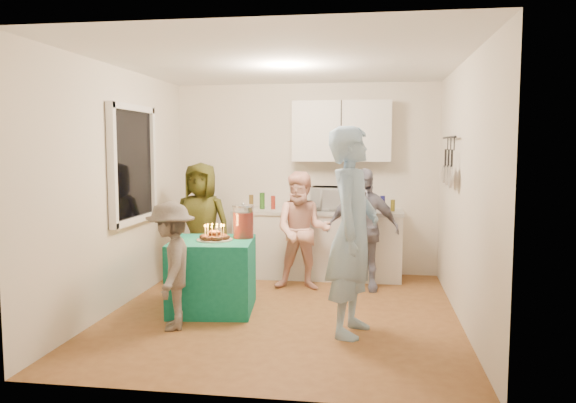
# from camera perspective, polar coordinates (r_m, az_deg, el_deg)

# --- Properties ---
(floor) EXTENTS (4.00, 4.00, 0.00)m
(floor) POSITION_cam_1_polar(r_m,az_deg,el_deg) (6.03, -0.50, -11.28)
(floor) COLOR brown
(floor) RESTS_ON ground
(ceiling) EXTENTS (4.00, 4.00, 0.00)m
(ceiling) POSITION_cam_1_polar(r_m,az_deg,el_deg) (5.82, -0.52, 13.99)
(ceiling) COLOR white
(ceiling) RESTS_ON floor
(back_wall) EXTENTS (3.60, 3.60, 0.00)m
(back_wall) POSITION_cam_1_polar(r_m,az_deg,el_deg) (7.76, 1.80, 2.30)
(back_wall) COLOR silver
(back_wall) RESTS_ON floor
(left_wall) EXTENTS (4.00, 4.00, 0.00)m
(left_wall) POSITION_cam_1_polar(r_m,az_deg,el_deg) (6.32, -16.86, 1.28)
(left_wall) COLOR silver
(left_wall) RESTS_ON floor
(right_wall) EXTENTS (4.00, 4.00, 0.00)m
(right_wall) POSITION_cam_1_polar(r_m,az_deg,el_deg) (5.78, 17.40, 0.88)
(right_wall) COLOR silver
(right_wall) RESTS_ON floor
(window_night) EXTENTS (0.04, 1.00, 1.20)m
(window_night) POSITION_cam_1_polar(r_m,az_deg,el_deg) (6.56, -15.57, 3.66)
(window_night) COLOR black
(window_night) RESTS_ON left_wall
(counter) EXTENTS (2.20, 0.58, 0.86)m
(counter) POSITION_cam_1_polar(r_m,az_deg,el_deg) (7.54, 3.02, -4.46)
(counter) COLOR white
(counter) RESTS_ON floor
(countertop) EXTENTS (2.24, 0.62, 0.05)m
(countertop) POSITION_cam_1_polar(r_m,az_deg,el_deg) (7.48, 3.04, -1.03)
(countertop) COLOR beige
(countertop) RESTS_ON counter
(upper_cabinet) EXTENTS (1.30, 0.30, 0.80)m
(upper_cabinet) POSITION_cam_1_polar(r_m,az_deg,el_deg) (7.56, 5.48, 7.11)
(upper_cabinet) COLOR white
(upper_cabinet) RESTS_ON back_wall
(pot_rack) EXTENTS (0.12, 1.00, 0.60)m
(pot_rack) POSITION_cam_1_polar(r_m,az_deg,el_deg) (6.45, 15.82, 4.06)
(pot_rack) COLOR black
(pot_rack) RESTS_ON right_wall
(microwave) EXTENTS (0.58, 0.41, 0.31)m
(microwave) POSITION_cam_1_polar(r_m,az_deg,el_deg) (7.44, 4.57, 0.31)
(microwave) COLOR white
(microwave) RESTS_ON countertop
(party_table) EXTENTS (0.94, 0.94, 0.76)m
(party_table) POSITION_cam_1_polar(r_m,az_deg,el_deg) (6.10, -7.67, -7.42)
(party_table) COLOR #12785D
(party_table) RESTS_ON floor
(donut_cake) EXTENTS (0.38, 0.38, 0.18)m
(donut_cake) POSITION_cam_1_polar(r_m,az_deg,el_deg) (5.99, -7.48, -3.09)
(donut_cake) COLOR #381C0C
(donut_cake) RESTS_ON party_table
(punch_jar) EXTENTS (0.22, 0.22, 0.34)m
(punch_jar) POSITION_cam_1_polar(r_m,az_deg,el_deg) (6.10, -4.57, -2.13)
(punch_jar) COLOR #B21D0E
(punch_jar) RESTS_ON party_table
(man_birthday) EXTENTS (0.60, 0.79, 1.94)m
(man_birthday) POSITION_cam_1_polar(r_m,az_deg,el_deg) (5.23, 6.58, -3.03)
(man_birthday) COLOR #93B6D6
(man_birthday) RESTS_ON floor
(woman_back_left) EXTENTS (0.78, 0.53, 1.55)m
(woman_back_left) POSITION_cam_1_polar(r_m,az_deg,el_deg) (7.07, -8.82, -2.37)
(woman_back_left) COLOR #595B1A
(woman_back_left) RESTS_ON floor
(woman_back_center) EXTENTS (0.72, 0.56, 1.45)m
(woman_back_center) POSITION_cam_1_polar(r_m,az_deg,el_deg) (6.85, 1.47, -3.01)
(woman_back_center) COLOR #F59280
(woman_back_center) RESTS_ON floor
(woman_back_right) EXTENTS (0.90, 0.42, 1.49)m
(woman_back_right) POSITION_cam_1_polar(r_m,az_deg,el_deg) (6.89, 7.60, -2.82)
(woman_back_right) COLOR #101035
(woman_back_right) RESTS_ON floor
(child_near_left) EXTENTS (0.66, 0.89, 1.23)m
(child_near_left) POSITION_cam_1_polar(r_m,az_deg,el_deg) (5.52, -11.79, -6.38)
(child_near_left) COLOR #574D45
(child_near_left) RESTS_ON floor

